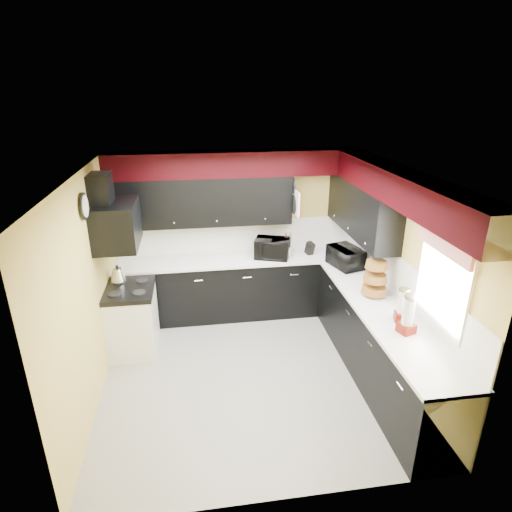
{
  "coord_description": "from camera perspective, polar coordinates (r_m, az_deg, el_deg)",
  "views": [
    {
      "loc": [
        -0.61,
        -4.39,
        3.36
      ],
      "look_at": [
        0.16,
        0.77,
        1.25
      ],
      "focal_mm": 30.0,
      "sensor_mm": 36.0,
      "label": 1
    }
  ],
  "objects": [
    {
      "name": "ground",
      "position": [
        5.56,
        -0.52,
        -15.18
      ],
      "size": [
        3.6,
        3.6,
        0.0
      ],
      "primitive_type": "plane",
      "color": "gray",
      "rests_on": "ground"
    },
    {
      "name": "wall_back",
      "position": [
        6.57,
        -2.75,
        3.21
      ],
      "size": [
        3.6,
        0.06,
        2.5
      ],
      "primitive_type": "cube",
      "color": "#E0C666",
      "rests_on": "ground"
    },
    {
      "name": "wall_right",
      "position": [
        5.44,
        18.58,
        -2.09
      ],
      "size": [
        0.06,
        3.6,
        2.5
      ],
      "primitive_type": "cube",
      "color": "#E0C666",
      "rests_on": "ground"
    },
    {
      "name": "wall_left",
      "position": [
        5.02,
        -21.45,
        -4.54
      ],
      "size": [
        0.06,
        3.6,
        2.5
      ],
      "primitive_type": "cube",
      "color": "#E0C666",
      "rests_on": "ground"
    },
    {
      "name": "ceiling",
      "position": [
        4.52,
        -0.63,
        11.0
      ],
      "size": [
        3.6,
        3.6,
        0.06
      ],
      "primitive_type": "cube",
      "color": "white",
      "rests_on": "wall_back"
    },
    {
      "name": "cab_back",
      "position": [
        6.6,
        -2.36,
        -4.21
      ],
      "size": [
        3.6,
        0.6,
        0.9
      ],
      "primitive_type": "cube",
      "color": "black",
      "rests_on": "ground"
    },
    {
      "name": "cab_right",
      "position": [
        5.45,
        16.08,
        -11.3
      ],
      "size": [
        0.6,
        3.0,
        0.9
      ],
      "primitive_type": "cube",
      "color": "black",
      "rests_on": "ground"
    },
    {
      "name": "counter_back",
      "position": [
        6.41,
        -2.42,
        -0.44
      ],
      "size": [
        3.62,
        0.64,
        0.04
      ],
      "primitive_type": "cube",
      "color": "white",
      "rests_on": "cab_back"
    },
    {
      "name": "counter_right",
      "position": [
        5.21,
        16.62,
        -6.96
      ],
      "size": [
        0.64,
        3.02,
        0.04
      ],
      "primitive_type": "cube",
      "color": "white",
      "rests_on": "cab_right"
    },
    {
      "name": "splash_back",
      "position": [
        6.58,
        -2.73,
        2.69
      ],
      "size": [
        3.6,
        0.02,
        0.5
      ],
      "primitive_type": "cube",
      "color": "white",
      "rests_on": "counter_back"
    },
    {
      "name": "splash_right",
      "position": [
        5.46,
        18.42,
        -2.67
      ],
      "size": [
        0.02,
        3.6,
        0.5
      ],
      "primitive_type": "cube",
      "color": "white",
      "rests_on": "counter_right"
    },
    {
      "name": "upper_back",
      "position": [
        6.22,
        -7.3,
        7.26
      ],
      "size": [
        2.6,
        0.35,
        0.7
      ],
      "primitive_type": "cube",
      "color": "black",
      "rests_on": "wall_back"
    },
    {
      "name": "upper_right",
      "position": [
        5.95,
        13.93,
        6.13
      ],
      "size": [
        0.35,
        1.8,
        0.7
      ],
      "primitive_type": "cube",
      "color": "black",
      "rests_on": "wall_right"
    },
    {
      "name": "soffit_back",
      "position": [
        6.13,
        -2.76,
        12.23
      ],
      "size": [
        3.6,
        0.36,
        0.35
      ],
      "primitive_type": "cube",
      "color": "black",
      "rests_on": "wall_back"
    },
    {
      "name": "soffit_right",
      "position": [
        4.88,
        19.12,
        8.52
      ],
      "size": [
        0.36,
        3.24,
        0.35
      ],
      "primitive_type": "cube",
      "color": "black",
      "rests_on": "wall_right"
    },
    {
      "name": "stove",
      "position": [
        5.99,
        -16.11,
        -8.3
      ],
      "size": [
        0.6,
        0.75,
        0.86
      ],
      "primitive_type": "cube",
      "color": "white",
      "rests_on": "ground"
    },
    {
      "name": "cooktop",
      "position": [
        5.78,
        -16.58,
        -4.34
      ],
      "size": [
        0.62,
        0.77,
        0.06
      ],
      "primitive_type": "cube",
      "color": "black",
      "rests_on": "stove"
    },
    {
      "name": "hood",
      "position": [
        5.46,
        -18.1,
        4.05
      ],
      "size": [
        0.5,
        0.78,
        0.55
      ],
      "primitive_type": "cube",
      "color": "black",
      "rests_on": "wall_left"
    },
    {
      "name": "hood_duct",
      "position": [
        5.38,
        -20.0,
        8.21
      ],
      "size": [
        0.24,
        0.4,
        0.4
      ],
      "primitive_type": "cube",
      "color": "black",
      "rests_on": "wall_left"
    },
    {
      "name": "window",
      "position": [
        4.61,
        23.72,
        -3.15
      ],
      "size": [
        0.03,
        0.86,
        0.96
      ],
      "primitive_type": null,
      "color": "white",
      "rests_on": "wall_right"
    },
    {
      "name": "valance",
      "position": [
        4.43,
        23.89,
        1.48
      ],
      "size": [
        0.04,
        0.88,
        0.2
      ],
      "primitive_type": "cube",
      "color": "red",
      "rests_on": "wall_right"
    },
    {
      "name": "pan_top",
      "position": [
        6.26,
        4.95,
        9.34
      ],
      "size": [
        0.03,
        0.22,
        0.4
      ],
      "primitive_type": null,
      "color": "black",
      "rests_on": "upper_back"
    },
    {
      "name": "pan_mid",
      "position": [
        6.2,
        5.15,
        6.82
      ],
      "size": [
        0.03,
        0.28,
        0.46
      ],
      "primitive_type": null,
      "color": "black",
      "rests_on": "upper_back"
    },
    {
      "name": "pan_low",
      "position": [
        6.45,
        4.6,
        7.17
      ],
      "size": [
        0.03,
        0.24,
        0.42
      ],
      "primitive_type": null,
      "color": "black",
      "rests_on": "upper_back"
    },
    {
      "name": "cut_board",
      "position": [
        6.08,
        5.52,
        6.99
      ],
      "size": [
        0.03,
        0.26,
        0.35
      ],
      "primitive_type": "cube",
      "color": "white",
      "rests_on": "upper_back"
    },
    {
      "name": "baskets",
      "position": [
        5.39,
        15.6,
        -2.76
      ],
      "size": [
        0.27,
        0.27,
        0.5
      ],
      "primitive_type": null,
      "color": "brown",
      "rests_on": "upper_right"
    },
    {
      "name": "clock",
      "position": [
        4.94,
        -21.97,
        6.18
      ],
      "size": [
        0.03,
        0.3,
        0.3
      ],
      "primitive_type": null,
      "color": "black",
      "rests_on": "wall_left"
    },
    {
      "name": "deco_plate",
      "position": [
        4.82,
        21.51,
        7.13
      ],
      "size": [
        0.03,
        0.24,
        0.24
      ],
      "primitive_type": null,
      "color": "white",
      "rests_on": "wall_right"
    },
    {
      "name": "toaster_oven",
      "position": [
        6.37,
        2.17,
        1.04
      ],
      "size": [
        0.61,
        0.56,
        0.29
      ],
      "primitive_type": "imported",
      "rotation": [
        0.0,
        0.0,
        -0.34
      ],
      "color": "black",
      "rests_on": "counter_back"
    },
    {
      "name": "microwave",
      "position": [
        6.19,
        11.88,
        -0.14
      ],
      "size": [
        0.47,
        0.59,
        0.28
      ],
      "primitive_type": "imported",
      "rotation": [
        0.0,
        0.0,
        1.85
      ],
      "color": "black",
      "rests_on": "counter_right"
    },
    {
      "name": "utensil_crock",
      "position": [
        6.47,
        4.25,
        0.6
      ],
      "size": [
        0.16,
        0.16,
        0.14
      ],
      "primitive_type": "cylinder",
      "rotation": [
        0.0,
        0.0,
        0.23
      ],
      "color": "silver",
      "rests_on": "counter_back"
    },
    {
      "name": "knife_block",
      "position": [
        6.55,
        7.18,
        1.01
      ],
      "size": [
        0.13,
        0.15,
        0.19
      ],
      "primitive_type": "cube",
      "rotation": [
        0.0,
        0.0,
        0.37
      ],
      "color": "black",
      "rests_on": "counter_back"
    },
    {
      "name": "kettle",
      "position": [
        5.95,
        -17.94,
        -2.41
      ],
      "size": [
        0.21,
        0.21,
        0.18
      ],
      "primitive_type": null,
      "rotation": [
        0.0,
        0.0,
        0.05
      ],
      "color": "silver",
      "rests_on": "cooktop"
    },
    {
      "name": "dispenser_a",
      "position": [
        4.93,
        18.91,
        -6.35
      ],
      "size": [
        0.16,
        0.16,
        0.36
      ],
      "primitive_type": null,
      "rotation": [
        0.0,
        0.0,
        -0.26
      ],
      "color": "#5B160A",
      "rests_on": "counter_right"
    },
    {
      "name": "dispenser_b",
      "position": [
        4.72,
        19.62,
        -7.39
      ],
      "size": [
        0.19,
        0.19,
        0.42
      ],
      "primitive_type": null,
      "rotation": [
        0.0,
        0.0,
        0.3
      ],
      "color": "maroon",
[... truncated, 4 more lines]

